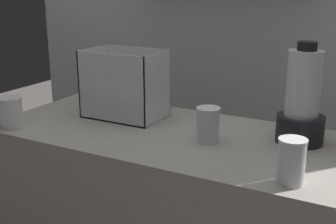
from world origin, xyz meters
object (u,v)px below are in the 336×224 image
(juice_cup_beet_left, at_px, (208,126))
(juice_cup_carrot_middle, at_px, (291,164))
(juice_cup_pomegranate_far_left, at_px, (11,114))
(carrot_display_bin, at_px, (125,96))
(blender_pitcher, at_px, (302,104))

(juice_cup_beet_left, relative_size, juice_cup_carrot_middle, 0.94)
(juice_cup_pomegranate_far_left, height_order, juice_cup_beet_left, juice_cup_beet_left)
(carrot_display_bin, height_order, blender_pitcher, blender_pitcher)
(juice_cup_pomegranate_far_left, bearing_deg, blender_pitcher, 19.70)
(blender_pitcher, height_order, juice_cup_carrot_middle, blender_pitcher)
(juice_cup_beet_left, height_order, juice_cup_carrot_middle, juice_cup_carrot_middle)
(blender_pitcher, bearing_deg, juice_cup_pomegranate_far_left, -160.30)
(carrot_display_bin, xyz_separation_m, juice_cup_beet_left, (0.43, -0.12, -0.03))
(juice_cup_carrot_middle, bearing_deg, juice_cup_beet_left, 149.21)
(juice_cup_carrot_middle, bearing_deg, juice_cup_pomegranate_far_left, -179.16)
(juice_cup_pomegranate_far_left, bearing_deg, juice_cup_beet_left, 16.54)
(carrot_display_bin, distance_m, juice_cup_beet_left, 0.45)
(blender_pitcher, bearing_deg, carrot_display_bin, -177.42)
(juice_cup_beet_left, xyz_separation_m, juice_cup_carrot_middle, (0.35, -0.21, 0.00))
(carrot_display_bin, distance_m, blender_pitcher, 0.73)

